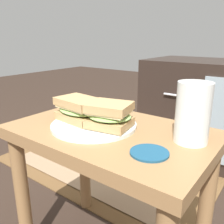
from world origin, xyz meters
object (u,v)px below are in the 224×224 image
at_px(sandwich_front, 79,109).
at_px(beer_glass, 193,114).
at_px(plate, 94,125).
at_px(sandwich_back, 110,115).
at_px(coaster, 149,153).

bearing_deg(sandwich_front, beer_glass, 11.98).
height_order(sandwich_front, beer_glass, beer_glass).
distance_m(plate, sandwich_front, 0.07).
bearing_deg(sandwich_front, sandwich_back, 2.88).
relative_size(sandwich_front, beer_glass, 1.02).
distance_m(sandwich_front, beer_glass, 0.32).
bearing_deg(sandwich_front, coaster, -11.35).
distance_m(plate, coaster, 0.22).
xyz_separation_m(sandwich_front, coaster, (0.26, -0.05, -0.04)).
xyz_separation_m(plate, beer_glass, (0.26, 0.06, 0.07)).
relative_size(plate, coaster, 2.81).
height_order(sandwich_front, coaster, sandwich_front).
relative_size(sandwich_back, beer_glass, 0.92).
bearing_deg(sandwich_back, coaster, -20.71).
height_order(sandwich_back, beer_glass, beer_glass).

